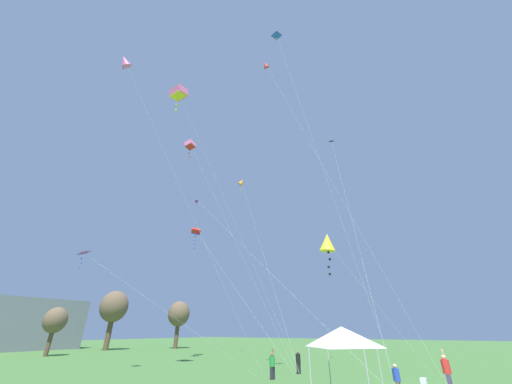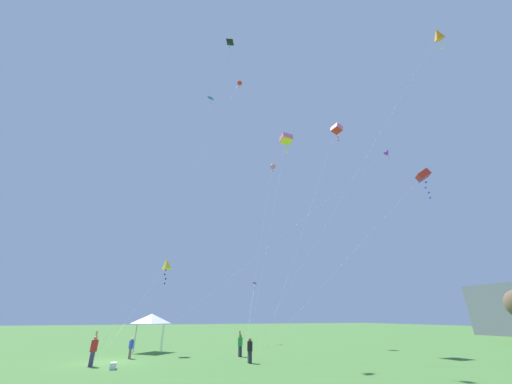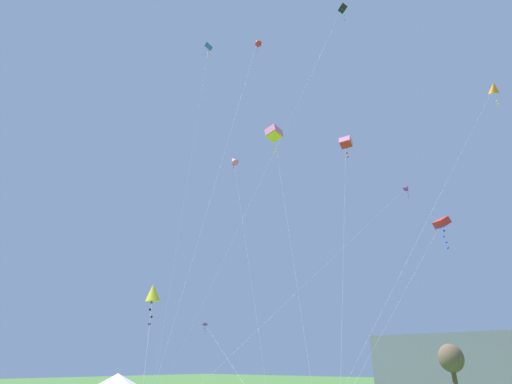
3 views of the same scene
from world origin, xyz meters
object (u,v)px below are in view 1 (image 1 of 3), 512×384
at_px(kite_red_diamond_1, 266,65).
at_px(kite_blue_delta_5, 278,39).
at_px(person_red_shirt, 447,370).
at_px(person_blue_shirt, 397,379).
at_px(person_green_shirt, 272,364).
at_px(kite_pink_box_9, 190,145).
at_px(kite_red_box_4, 196,232).
at_px(cooler_box, 424,382).
at_px(person_black_shirt, 298,361).
at_px(kite_purple_delta_2, 88,256).
at_px(kite_pink_diamond_7, 125,61).
at_px(kite_black_delta_0, 332,144).
at_px(kite_purple_diamond_8, 197,201).
at_px(kite_yellow_diamond_3, 327,243).
at_px(kite_orange_diamond_10, 242,182).
at_px(kite_pink_box_6, 179,93).
at_px(festival_tent, 342,337).

bearing_deg(kite_red_diamond_1, kite_blue_delta_5, -134.14).
height_order(person_red_shirt, person_blue_shirt, person_red_shirt).
xyz_separation_m(person_green_shirt, kite_pink_box_9, (0.73, 11.81, 23.55)).
bearing_deg(kite_pink_box_9, person_green_shirt, -93.52).
distance_m(person_blue_shirt, kite_red_box_4, 29.73).
bearing_deg(cooler_box, person_black_shirt, 86.96).
height_order(kite_purple_delta_2, kite_pink_box_9, kite_pink_box_9).
bearing_deg(kite_pink_box_9, person_blue_shirt, -96.84).
bearing_deg(person_blue_shirt, kite_pink_diamond_7, 170.26).
height_order(kite_red_box_4, kite_pink_diamond_7, kite_pink_diamond_7).
xyz_separation_m(kite_black_delta_0, kite_pink_box_9, (-7.71, 15.93, 1.31)).
relative_size(kite_purple_diamond_8, kite_pink_box_9, 0.92).
bearing_deg(person_blue_shirt, kite_black_delta_0, 72.18).
bearing_deg(kite_black_delta_0, kite_yellow_diamond_3, -170.20).
height_order(kite_black_delta_0, kite_purple_delta_2, kite_black_delta_0).
height_order(kite_red_box_4, kite_pink_box_9, kite_pink_box_9).
distance_m(cooler_box, kite_purple_delta_2, 21.67).
height_order(person_black_shirt, kite_orange_diamond_10, kite_orange_diamond_10).
xyz_separation_m(kite_red_box_4, kite_pink_box_6, (-12.73, -8.14, 10.61)).
distance_m(person_blue_shirt, kite_red_diamond_1, 29.76).
bearing_deg(kite_purple_diamond_8, kite_purple_delta_2, -152.34).
relative_size(cooler_box, kite_red_diamond_1, 0.02).
bearing_deg(kite_pink_box_9, kite_yellow_diamond_3, -105.58).
bearing_deg(kite_pink_box_9, kite_red_diamond_1, -97.46).
distance_m(kite_purple_delta_2, kite_pink_diamond_7, 18.33).
height_order(festival_tent, kite_pink_box_6, kite_pink_box_6).
xyz_separation_m(person_blue_shirt, person_black_shirt, (5.26, 7.99, 0.06)).
height_order(festival_tent, kite_orange_diamond_10, kite_orange_diamond_10).
bearing_deg(person_black_shirt, kite_purple_diamond_8, 114.07).
bearing_deg(kite_pink_box_9, kite_purple_delta_2, -152.41).
relative_size(person_black_shirt, kite_red_diamond_1, 0.05).
distance_m(festival_tent, kite_yellow_diamond_3, 5.15).
relative_size(kite_black_delta_0, kite_purple_diamond_8, 1.04).
bearing_deg(festival_tent, kite_yellow_diamond_3, 24.70).
bearing_deg(kite_blue_delta_5, kite_purple_diamond_8, 63.06).
distance_m(kite_yellow_diamond_3, kite_pink_box_6, 23.20).
relative_size(festival_tent, person_green_shirt, 1.71).
bearing_deg(kite_pink_box_6, kite_red_box_4, 32.61).
distance_m(kite_purple_diamond_8, kite_orange_diamond_10, 11.15).
relative_size(person_blue_shirt, kite_pink_diamond_7, 0.06).
distance_m(kite_yellow_diamond_3, kite_pink_diamond_7, 23.67).
relative_size(person_red_shirt, person_blue_shirt, 1.41).
height_order(cooler_box, kite_red_diamond_1, kite_red_diamond_1).
relative_size(person_black_shirt, kite_black_delta_0, 0.07).
bearing_deg(kite_purple_diamond_8, kite_orange_diamond_10, -5.99).
xyz_separation_m(festival_tent, kite_red_diamond_1, (4.97, 6.50, 26.73)).
height_order(festival_tent, kite_red_box_4, kite_red_box_4).
bearing_deg(person_red_shirt, kite_pink_box_6, -39.00).
bearing_deg(kite_blue_delta_5, kite_red_diamond_1, 45.86).
bearing_deg(kite_pink_diamond_7, kite_blue_delta_5, -56.79).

